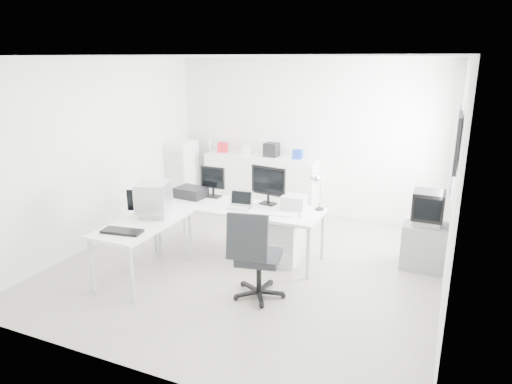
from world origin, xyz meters
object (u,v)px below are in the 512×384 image
at_px(lcd_monitor_large, 268,185).
at_px(office_chair, 259,253).
at_px(sideboard, 261,183).
at_px(lcd_monitor_small, 213,182).
at_px(laser_printer, 294,202).
at_px(filing_cabinet, 182,174).
at_px(laptop, 239,200).
at_px(crt_monitor, 153,202).
at_px(crt_tv, 428,208).
at_px(main_desk, 239,231).
at_px(tv_cabinet, 424,246).
at_px(side_desk, 145,249).
at_px(drawer_pedestal, 286,241).
at_px(inkjet_printer, 191,192).

relative_size(lcd_monitor_large, office_chair, 0.51).
xyz_separation_m(office_chair, sideboard, (-1.24, 3.01, -0.03)).
xyz_separation_m(lcd_monitor_small, lcd_monitor_large, (0.90, -0.00, 0.04)).
xyz_separation_m(laser_printer, filing_cabinet, (-2.75, 1.43, -0.20)).
bearing_deg(lcd_monitor_large, laptop, -121.02).
bearing_deg(laser_printer, laptop, -160.19).
distance_m(laptop, crt_monitor, 1.17).
bearing_deg(crt_tv, lcd_monitor_large, -170.15).
bearing_deg(laser_printer, sideboard, 120.19).
bearing_deg(lcd_monitor_small, laptop, -29.56).
bearing_deg(main_desk, crt_monitor, -135.00).
bearing_deg(laser_printer, lcd_monitor_small, 173.92).
height_order(lcd_monitor_small, sideboard, lcd_monitor_small).
bearing_deg(tv_cabinet, filing_cabinet, 167.15).
height_order(laser_printer, office_chair, office_chair).
bearing_deg(crt_monitor, laser_printer, 14.15).
xyz_separation_m(laser_printer, tv_cabinet, (1.75, 0.40, -0.53)).
xyz_separation_m(lcd_monitor_small, crt_monitor, (-0.30, -1.10, -0.04)).
bearing_deg(filing_cabinet, laptop, -40.49).
height_order(lcd_monitor_small, crt_monitor, lcd_monitor_small).
bearing_deg(lcd_monitor_small, side_desk, -101.83).
relative_size(laser_printer, crt_tv, 0.65).
xyz_separation_m(laptop, crt_monitor, (-0.90, -0.75, 0.09)).
bearing_deg(side_desk, laptop, 48.01).
distance_m(laser_printer, sideboard, 2.20).
bearing_deg(main_desk, lcd_monitor_small, 155.56).
height_order(side_desk, lcd_monitor_small, lcd_monitor_small).
relative_size(office_chair, tv_cabinet, 1.78).
xyz_separation_m(drawer_pedestal, sideboard, (-1.20, 1.96, 0.23)).
height_order(office_chair, sideboard, office_chair).
bearing_deg(laser_printer, side_desk, -145.23).
height_order(drawer_pedestal, crt_monitor, crt_monitor).
bearing_deg(filing_cabinet, drawer_pedestal, -30.65).
relative_size(office_chair, filing_cabinet, 0.88).
distance_m(laptop, laser_printer, 0.77).
bearing_deg(tv_cabinet, crt_monitor, -156.26).
bearing_deg(sideboard, laptop, -75.39).
height_order(tv_cabinet, filing_cabinet, filing_cabinet).
height_order(side_desk, laptop, laptop).
distance_m(lcd_monitor_small, filing_cabinet, 2.05).
height_order(lcd_monitor_large, crt_tv, lcd_monitor_large).
height_order(inkjet_printer, crt_tv, crt_tv).
xyz_separation_m(drawer_pedestal, tv_cabinet, (1.80, 0.57, 0.02)).
bearing_deg(side_desk, office_chair, 3.53).
distance_m(lcd_monitor_small, tv_cabinet, 3.15).
distance_m(drawer_pedestal, inkjet_printer, 1.64).
bearing_deg(inkjet_printer, laser_printer, 10.09).
relative_size(laptop, office_chair, 0.33).
bearing_deg(laser_printer, lcd_monitor_large, 170.96).
bearing_deg(main_desk, sideboard, 103.97).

